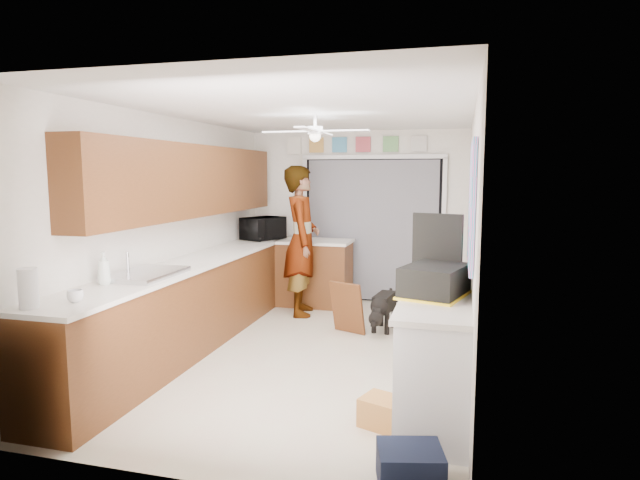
# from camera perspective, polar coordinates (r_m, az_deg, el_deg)

# --- Properties ---
(floor) EXTENTS (5.00, 5.00, 0.00)m
(floor) POSITION_cam_1_polar(r_m,az_deg,el_deg) (5.80, -1.03, -11.83)
(floor) COLOR beige
(floor) RESTS_ON ground
(ceiling) EXTENTS (5.00, 5.00, 0.00)m
(ceiling) POSITION_cam_1_polar(r_m,az_deg,el_deg) (5.52, -1.09, 13.53)
(ceiling) COLOR white
(ceiling) RESTS_ON ground
(wall_back) EXTENTS (3.20, 0.00, 3.20)m
(wall_back) POSITION_cam_1_polar(r_m,az_deg,el_deg) (7.94, 3.87, 2.53)
(wall_back) COLOR white
(wall_back) RESTS_ON ground
(wall_front) EXTENTS (3.20, 0.00, 3.20)m
(wall_front) POSITION_cam_1_polar(r_m,az_deg,el_deg) (3.22, -13.33, -4.43)
(wall_front) COLOR white
(wall_front) RESTS_ON ground
(wall_left) EXTENTS (0.00, 5.00, 5.00)m
(wall_left) POSITION_cam_1_polar(r_m,az_deg,el_deg) (6.15, -15.55, 0.95)
(wall_left) COLOR white
(wall_left) RESTS_ON ground
(wall_right) EXTENTS (0.00, 5.00, 5.00)m
(wall_right) POSITION_cam_1_polar(r_m,az_deg,el_deg) (5.32, 15.78, 0.01)
(wall_right) COLOR white
(wall_right) RESTS_ON ground
(left_base_cabinets) EXTENTS (0.60, 4.80, 0.90)m
(left_base_cabinets) POSITION_cam_1_polar(r_m,az_deg,el_deg) (6.14, -12.87, -6.56)
(left_base_cabinets) COLOR #5F3216
(left_base_cabinets) RESTS_ON floor
(left_countertop) EXTENTS (0.62, 4.80, 0.04)m
(left_countertop) POSITION_cam_1_polar(r_m,az_deg,el_deg) (6.04, -12.91, -2.23)
(left_countertop) COLOR white
(left_countertop) RESTS_ON left_base_cabinets
(upper_cabinets) EXTENTS (0.32, 4.00, 0.80)m
(upper_cabinets) POSITION_cam_1_polar(r_m,az_deg,el_deg) (6.21, -13.51, 6.16)
(upper_cabinets) COLOR #5F3216
(upper_cabinets) RESTS_ON wall_left
(sink_basin) EXTENTS (0.50, 0.76, 0.06)m
(sink_basin) POSITION_cam_1_polar(r_m,az_deg,el_deg) (5.19, -18.05, -3.54)
(sink_basin) COLOR silver
(sink_basin) RESTS_ON left_countertop
(faucet) EXTENTS (0.03, 0.03, 0.22)m
(faucet) POSITION_cam_1_polar(r_m,az_deg,el_deg) (5.28, -19.82, -2.39)
(faucet) COLOR silver
(faucet) RESTS_ON left_countertop
(peninsula_base) EXTENTS (1.00, 0.60, 0.90)m
(peninsula_base) POSITION_cam_1_polar(r_m,az_deg,el_deg) (7.68, -0.56, -3.63)
(peninsula_base) COLOR #5F3216
(peninsula_base) RESTS_ON floor
(peninsula_top) EXTENTS (1.04, 0.64, 0.04)m
(peninsula_top) POSITION_cam_1_polar(r_m,az_deg,el_deg) (7.61, -0.57, -0.15)
(peninsula_top) COLOR white
(peninsula_top) RESTS_ON peninsula_base
(back_opening_recess) EXTENTS (2.00, 0.06, 2.10)m
(back_opening_recess) POSITION_cam_1_polar(r_m,az_deg,el_deg) (7.89, 5.60, 1.03)
(back_opening_recess) COLOR black
(back_opening_recess) RESTS_ON wall_back
(curtain_panel) EXTENTS (1.90, 0.03, 2.05)m
(curtain_panel) POSITION_cam_1_polar(r_m,az_deg,el_deg) (7.85, 5.55, 1.00)
(curtain_panel) COLOR gray
(curtain_panel) RESTS_ON wall_back
(door_trim_left) EXTENTS (0.06, 0.04, 2.10)m
(door_trim_left) POSITION_cam_1_polar(r_m,az_deg,el_deg) (8.09, -1.59, 1.20)
(door_trim_left) COLOR white
(door_trim_left) RESTS_ON wall_back
(door_trim_right) EXTENTS (0.06, 0.04, 2.10)m
(door_trim_right) POSITION_cam_1_polar(r_m,az_deg,el_deg) (7.76, 13.01, 0.78)
(door_trim_right) COLOR white
(door_trim_right) RESTS_ON wall_back
(door_trim_head) EXTENTS (2.10, 0.04, 0.06)m
(door_trim_head) POSITION_cam_1_polar(r_m,az_deg,el_deg) (7.82, 5.66, 8.82)
(door_trim_head) COLOR white
(door_trim_head) RESTS_ON wall_back
(header_frame_0) EXTENTS (0.22, 0.02, 0.22)m
(header_frame_0) POSITION_cam_1_polar(r_m,az_deg,el_deg) (8.04, -0.38, 10.09)
(header_frame_0) COLOR gold
(header_frame_0) RESTS_ON wall_back
(header_frame_1) EXTENTS (0.22, 0.02, 0.22)m
(header_frame_1) POSITION_cam_1_polar(r_m,az_deg,el_deg) (7.95, 2.10, 10.12)
(header_frame_1) COLOR #4793BE
(header_frame_1) RESTS_ON wall_back
(header_frame_2) EXTENTS (0.22, 0.02, 0.22)m
(header_frame_2) POSITION_cam_1_polar(r_m,az_deg,el_deg) (7.88, 4.62, 10.13)
(header_frame_2) COLOR #BA464F
(header_frame_2) RESTS_ON wall_back
(header_frame_3) EXTENTS (0.22, 0.02, 0.22)m
(header_frame_3) POSITION_cam_1_polar(r_m,az_deg,el_deg) (7.82, 7.55, 10.12)
(header_frame_3) COLOR #66A65E
(header_frame_3) RESTS_ON wall_back
(header_frame_4) EXTENTS (0.22, 0.02, 0.22)m
(header_frame_4) POSITION_cam_1_polar(r_m,az_deg,el_deg) (7.78, 10.52, 10.07)
(header_frame_4) COLOR beige
(header_frame_4) RESTS_ON wall_back
(route66_sign) EXTENTS (0.22, 0.02, 0.26)m
(route66_sign) POSITION_cam_1_polar(r_m,az_deg,el_deg) (8.13, -2.80, 10.05)
(route66_sign) COLOR silver
(route66_sign) RESTS_ON wall_back
(right_counter_base) EXTENTS (0.50, 1.40, 0.90)m
(right_counter_base) POSITION_cam_1_polar(r_m,az_deg,el_deg) (4.32, 12.27, -12.41)
(right_counter_base) COLOR white
(right_counter_base) RESTS_ON floor
(right_counter_top) EXTENTS (0.54, 1.44, 0.04)m
(right_counter_top) POSITION_cam_1_polar(r_m,az_deg,el_deg) (4.19, 12.30, -6.34)
(right_counter_top) COLOR white
(right_counter_top) RESTS_ON right_counter_base
(abstract_painting) EXTENTS (0.03, 1.15, 0.95)m
(abstract_painting) POSITION_cam_1_polar(r_m,az_deg,el_deg) (4.28, 15.90, 3.72)
(abstract_painting) COLOR #FB5CC6
(abstract_painting) RESTS_ON wall_right
(ceiling_fan) EXTENTS (1.14, 1.14, 0.24)m
(ceiling_fan) POSITION_cam_1_polar(r_m,az_deg,el_deg) (5.69, -0.52, 11.52)
(ceiling_fan) COLOR white
(ceiling_fan) RESTS_ON ceiling
(microwave) EXTENTS (0.59, 0.69, 0.32)m
(microwave) POSITION_cam_1_polar(r_m,az_deg,el_deg) (7.70, -6.09, 1.25)
(microwave) COLOR black
(microwave) RESTS_ON left_countertop
(soap_bottle) EXTENTS (0.13, 0.13, 0.29)m
(soap_bottle) POSITION_cam_1_polar(r_m,az_deg,el_deg) (4.92, -22.06, -2.78)
(soap_bottle) COLOR silver
(soap_bottle) RESTS_ON left_countertop
(cup) EXTENTS (0.13, 0.13, 0.09)m
(cup) POSITION_cam_1_polar(r_m,az_deg,el_deg) (4.34, -24.65, -5.46)
(cup) COLOR white
(cup) RESTS_ON left_countertop
(paper_towel_roll) EXTENTS (0.16, 0.16, 0.29)m
(paper_towel_roll) POSITION_cam_1_polar(r_m,az_deg,el_deg) (4.28, -28.68, -4.55)
(paper_towel_roll) COLOR white
(paper_towel_roll) RESTS_ON left_countertop
(suitcase) EXTENTS (0.55, 0.65, 0.24)m
(suitcase) POSITION_cam_1_polar(r_m,az_deg,el_deg) (4.24, 12.13, -4.26)
(suitcase) COLOR black
(suitcase) RESTS_ON right_counter_top
(suitcase_rim) EXTENTS (0.59, 0.68, 0.02)m
(suitcase_rim) POSITION_cam_1_polar(r_m,az_deg,el_deg) (4.26, 12.09, -5.71)
(suitcase_rim) COLOR yellow
(suitcase_rim) RESTS_ON suitcase
(suitcase_lid) EXTENTS (0.41, 0.15, 0.50)m
(suitcase_lid) POSITION_cam_1_polar(r_m,az_deg,el_deg) (4.49, 12.39, -0.41)
(suitcase_lid) COLOR black
(suitcase_lid) RESTS_ON suitcase
(cardboard_box) EXTENTS (0.42, 0.36, 0.22)m
(cardboard_box) POSITION_cam_1_polar(r_m,az_deg,el_deg) (4.22, 6.96, -17.82)
(cardboard_box) COLOR #B27A38
(cardboard_box) RESTS_ON floor
(navy_crate) EXTENTS (0.45, 0.40, 0.24)m
(navy_crate) POSITION_cam_1_polar(r_m,az_deg,el_deg) (3.56, 9.58, -22.76)
(navy_crate) COLOR black
(navy_crate) RESTS_ON floor
(cabinet_door_panel) EXTENTS (0.45, 0.30, 0.62)m
(cabinet_door_panel) POSITION_cam_1_polar(r_m,az_deg,el_deg) (6.34, 2.92, -7.23)
(cabinet_door_panel) COLOR #5F3216
(cabinet_door_panel) RESTS_ON floor
(man) EXTENTS (0.64, 0.82, 1.99)m
(man) POSITION_cam_1_polar(r_m,az_deg,el_deg) (7.10, -1.97, -0.09)
(man) COLOR white
(man) RESTS_ON floor
(dog) EXTENTS (0.35, 0.67, 0.50)m
(dog) POSITION_cam_1_polar(r_m,az_deg,el_deg) (6.54, 6.86, -7.39)
(dog) COLOR black
(dog) RESTS_ON floor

